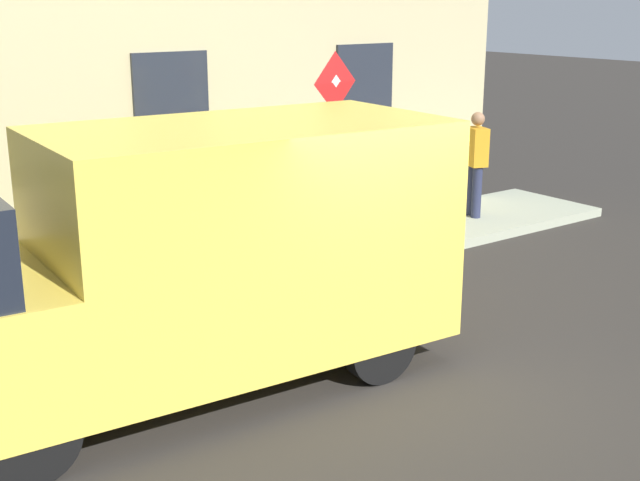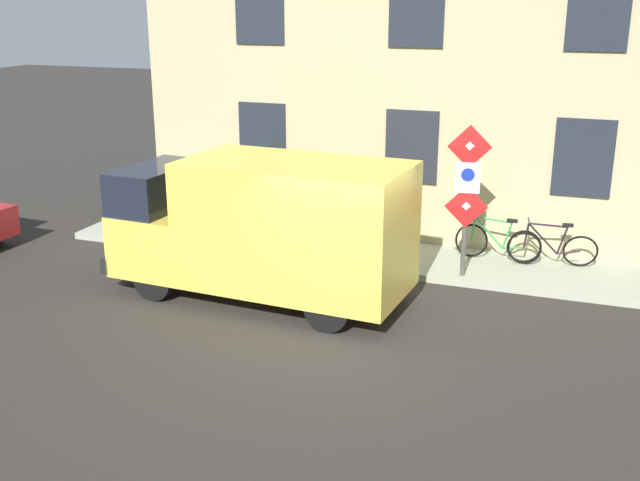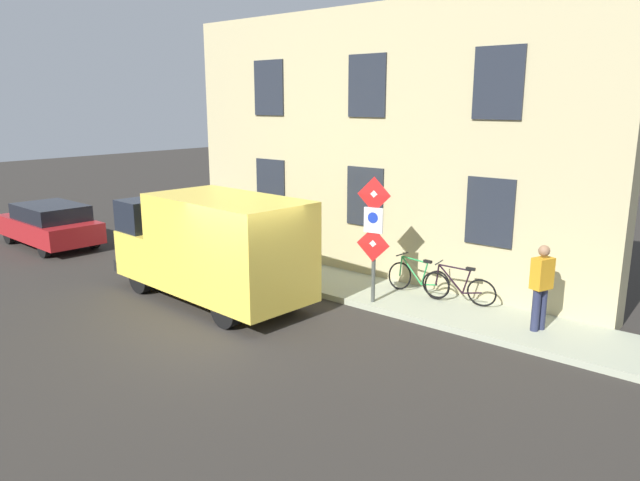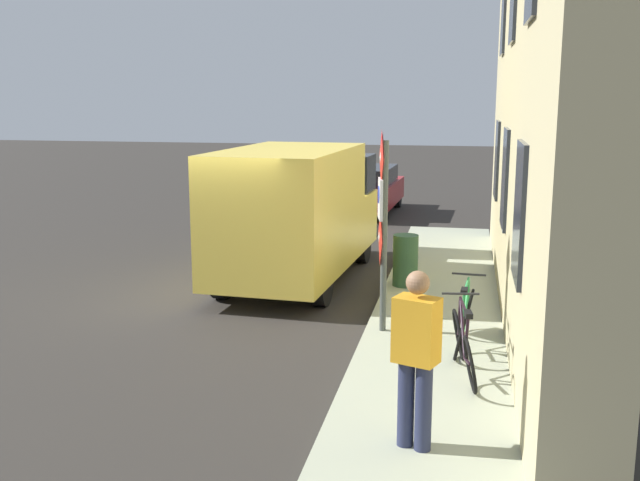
# 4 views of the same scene
# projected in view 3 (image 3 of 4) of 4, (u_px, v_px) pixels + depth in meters

# --- Properties ---
(ground_plane) EXTENTS (80.00, 80.00, 0.00)m
(ground_plane) POSITION_uv_depth(u_px,v_px,m) (234.00, 329.00, 12.08)
(ground_plane) COLOR #2E2A26
(sidewalk_slab) EXTENTS (1.94, 14.18, 0.14)m
(sidewalk_slab) POSITION_uv_depth(u_px,v_px,m) (342.00, 285.00, 14.75)
(sidewalk_slab) COLOR #A0A68E
(sidewalk_slab) RESTS_ON ground_plane
(building_facade) EXTENTS (0.75, 12.18, 6.83)m
(building_facade) POSITION_uv_depth(u_px,v_px,m) (374.00, 147.00, 14.97)
(building_facade) COLOR tan
(building_facade) RESTS_ON ground_plane
(sign_post_stacked) EXTENTS (0.19, 0.55, 2.71)m
(sign_post_stacked) POSITION_uv_depth(u_px,v_px,m) (373.00, 228.00, 12.87)
(sign_post_stacked) COLOR #474C47
(sign_post_stacked) RESTS_ON sidewalk_slab
(delivery_van) EXTENTS (2.33, 5.45, 2.50)m
(delivery_van) POSITION_uv_depth(u_px,v_px,m) (212.00, 245.00, 13.52)
(delivery_van) COLOR yellow
(delivery_van) RESTS_ON ground_plane
(parked_hatchback) EXTENTS (1.92, 4.07, 1.38)m
(parked_hatchback) POSITION_uv_depth(u_px,v_px,m) (50.00, 224.00, 18.85)
(parked_hatchback) COLOR #A41B1F
(parked_hatchback) RESTS_ON ground_plane
(bicycle_black) EXTENTS (0.49, 1.72, 0.89)m
(bicycle_black) POSITION_uv_depth(u_px,v_px,m) (458.00, 287.00, 13.12)
(bicycle_black) COLOR black
(bicycle_black) RESTS_ON sidewalk_slab
(bicycle_green) EXTENTS (0.46, 1.72, 0.89)m
(bicycle_green) POSITION_uv_depth(u_px,v_px,m) (418.00, 278.00, 13.77)
(bicycle_green) COLOR black
(bicycle_green) RESTS_ON sidewalk_slab
(pedestrian) EXTENTS (0.47, 0.39, 1.72)m
(pedestrian) POSITION_uv_depth(u_px,v_px,m) (541.00, 285.00, 11.44)
(pedestrian) COLOR #262B47
(pedestrian) RESTS_ON sidewalk_slab
(litter_bin) EXTENTS (0.44, 0.44, 0.90)m
(litter_bin) POSITION_uv_depth(u_px,v_px,m) (291.00, 262.00, 14.88)
(litter_bin) COLOR #2D5133
(litter_bin) RESTS_ON sidewalk_slab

